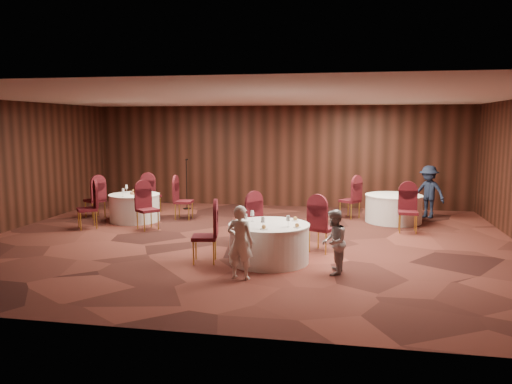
% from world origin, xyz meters
% --- Properties ---
extents(ground, '(12.00, 12.00, 0.00)m').
position_xyz_m(ground, '(0.00, 0.00, 0.00)').
color(ground, black).
rests_on(ground, ground).
extents(room_shell, '(12.00, 12.00, 12.00)m').
position_xyz_m(room_shell, '(0.00, 0.00, 1.96)').
color(room_shell, silver).
rests_on(room_shell, ground).
extents(table_main, '(1.55, 1.55, 0.74)m').
position_xyz_m(table_main, '(0.78, -1.57, 0.38)').
color(table_main, silver).
rests_on(table_main, ground).
extents(table_left, '(1.36, 1.36, 0.74)m').
position_xyz_m(table_left, '(-3.44, 1.74, 0.38)').
color(table_left, silver).
rests_on(table_left, ground).
extents(table_right, '(1.51, 1.51, 0.74)m').
position_xyz_m(table_right, '(3.46, 2.90, 0.38)').
color(table_right, silver).
rests_on(table_right, ground).
extents(chairs_main, '(2.81, 2.10, 1.00)m').
position_xyz_m(chairs_main, '(0.48, -0.94, 0.50)').
color(chairs_main, '#3A0D0B').
rests_on(chairs_main, ground).
extents(chairs_left, '(3.18, 3.04, 1.00)m').
position_xyz_m(chairs_left, '(-3.47, 1.75, 0.50)').
color(chairs_left, '#3A0D0B').
rests_on(chairs_left, ground).
extents(chairs_right, '(2.03, 2.24, 1.00)m').
position_xyz_m(chairs_right, '(3.00, 2.47, 0.50)').
color(chairs_right, '#3A0D0B').
rests_on(chairs_right, ground).
extents(tabletop_main, '(1.09, 1.05, 0.22)m').
position_xyz_m(tabletop_main, '(0.89, -1.71, 0.84)').
color(tabletop_main, silver).
rests_on(tabletop_main, table_main).
extents(tabletop_left, '(0.82, 0.81, 0.22)m').
position_xyz_m(tabletop_left, '(-3.44, 1.73, 0.82)').
color(tabletop_left, silver).
rests_on(tabletop_left, table_left).
extents(tabletop_right, '(0.08, 0.08, 0.22)m').
position_xyz_m(tabletop_right, '(3.69, 2.64, 0.90)').
color(tabletop_right, silver).
rests_on(tabletop_right, table_right).
extents(mic_stand, '(0.24, 0.24, 1.56)m').
position_xyz_m(mic_stand, '(-2.67, 3.88, 0.45)').
color(mic_stand, black).
rests_on(mic_stand, ground).
extents(woman_a, '(0.50, 0.37, 1.28)m').
position_xyz_m(woman_a, '(0.47, -2.71, 0.64)').
color(woman_a, silver).
rests_on(woman_a, ground).
extents(woman_b, '(0.49, 0.60, 1.15)m').
position_xyz_m(woman_b, '(2.02, -2.13, 0.58)').
color(woman_b, '#A3A4A8').
rests_on(woman_b, ground).
extents(man_c, '(1.09, 0.99, 1.47)m').
position_xyz_m(man_c, '(4.47, 3.71, 0.74)').
color(man_c, '#161D31').
rests_on(man_c, ground).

